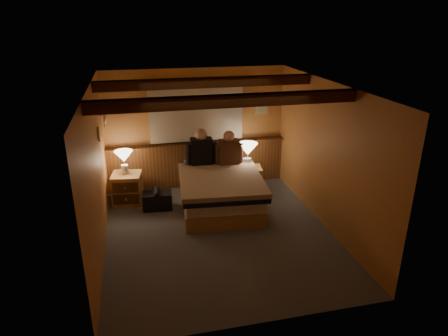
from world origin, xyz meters
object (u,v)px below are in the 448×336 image
object	(u,v)px
nightstand_left	(127,188)
duffel_bag	(157,200)
bed	(220,191)
nightstand_right	(250,179)
person_left	(201,149)
lamp_left	(124,158)
person_right	(229,150)
lamp_right	(248,151)

from	to	relation	value
nightstand_left	duffel_bag	distance (m)	0.66
bed	nightstand_right	bearing A→B (deg)	44.13
person_left	duffel_bag	size ratio (longest dim) A/B	1.33
lamp_left	person_right	size ratio (longest dim) A/B	0.65
nightstand_left	nightstand_right	world-z (taller)	nightstand_left
nightstand_right	lamp_right	distance (m)	0.61
bed	lamp_left	bearing A→B (deg)	164.64
lamp_right	lamp_left	bearing A→B (deg)	179.57
person_left	duffel_bag	bearing A→B (deg)	-149.41
person_right	duffel_bag	distance (m)	1.66
lamp_left	person_right	world-z (taller)	person_right
bed	lamp_left	distance (m)	1.88
nightstand_left	nightstand_right	xyz separation A→B (m)	(2.40, 0.00, -0.04)
nightstand_right	duffel_bag	world-z (taller)	nightstand_right
nightstand_right	nightstand_left	bearing A→B (deg)	-170.99
nightstand_left	person_left	bearing A→B (deg)	12.02
nightstand_right	person_left	xyz separation A→B (m)	(-0.96, 0.08, 0.67)
nightstand_left	lamp_right	xyz separation A→B (m)	(2.35, 0.02, 0.57)
nightstand_right	lamp_right	xyz separation A→B (m)	(-0.04, 0.02, 0.60)
lamp_left	nightstand_left	bearing A→B (deg)	-71.49
lamp_right	person_left	bearing A→B (deg)	175.84
bed	nightstand_right	world-z (taller)	bed
nightstand_right	person_left	bearing A→B (deg)	-176.03
lamp_left	person_left	distance (m)	1.45
bed	nightstand_right	xyz separation A→B (m)	(0.73, 0.59, -0.08)
lamp_left	duffel_bag	world-z (taller)	lamp_left
lamp_right	person_left	world-z (taller)	person_left
bed	lamp_right	size ratio (longest dim) A/B	3.96
nightstand_left	nightstand_right	size ratio (longest dim) A/B	1.15
nightstand_right	person_left	world-z (taller)	person_left
nightstand_left	nightstand_right	distance (m)	2.40
lamp_left	lamp_right	size ratio (longest dim) A/B	0.88
person_left	lamp_right	bearing A→B (deg)	-0.56
lamp_right	person_right	size ratio (longest dim) A/B	0.73
bed	person_right	world-z (taller)	person_right
duffel_bag	bed	bearing A→B (deg)	-6.20
nightstand_left	person_right	world-z (taller)	person_right
nightstand_left	lamp_right	size ratio (longest dim) A/B	1.19
lamp_right	person_left	xyz separation A→B (m)	(-0.91, 0.07, 0.07)
lamp_left	duffel_bag	size ratio (longest dim) A/B	0.81
nightstand_left	duffel_bag	world-z (taller)	nightstand_left
nightstand_left	person_left	world-z (taller)	person_left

